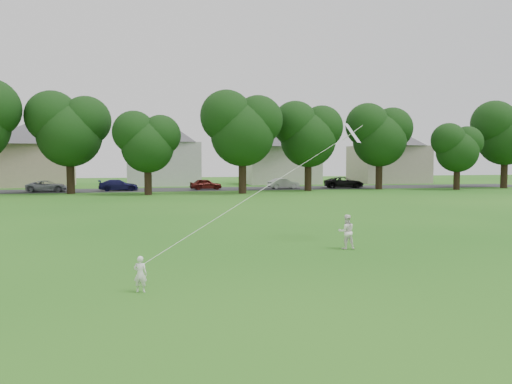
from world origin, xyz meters
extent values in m
plane|color=#1C5C15|center=(0.00, 0.00, 0.00)|extent=(160.00, 160.00, 0.00)
cube|color=#2D2D30|center=(0.00, 42.00, 0.01)|extent=(90.00, 7.00, 0.01)
imported|color=white|center=(-2.45, -1.46, 0.47)|extent=(0.39, 0.31, 0.94)
imported|color=white|center=(5.12, 3.18, 0.66)|extent=(0.68, 0.56, 1.31)
plane|color=white|center=(6.12, 5.05, 4.50)|extent=(1.05, 1.15, 0.81)
cylinder|color=white|center=(1.83, 1.80, 2.59)|extent=(0.01, 0.01, 11.42)
cylinder|color=black|center=(-9.52, 37.35, 1.95)|extent=(0.77, 0.77, 3.89)
cylinder|color=black|center=(-2.09, 34.23, 1.55)|extent=(0.71, 0.71, 3.09)
cylinder|color=black|center=(7.07, 34.19, 1.97)|extent=(0.78, 0.78, 3.95)
cylinder|color=black|center=(14.77, 36.79, 1.86)|extent=(0.76, 0.76, 3.72)
cylinder|color=black|center=(23.53, 37.77, 1.88)|extent=(0.76, 0.76, 3.75)
cylinder|color=black|center=(31.55, 34.99, 1.43)|extent=(0.69, 0.69, 2.87)
cylinder|color=black|center=(39.00, 36.71, 1.98)|extent=(0.78, 0.78, 3.96)
imported|color=#989AA6|center=(-12.35, 41.00, 0.59)|extent=(4.18, 1.96, 1.15)
imported|color=#161645|center=(-5.20, 41.00, 0.61)|extent=(4.32, 2.13, 1.21)
imported|color=#4E130F|center=(4.22, 41.00, 0.61)|extent=(3.65, 1.73, 1.21)
imported|color=#BABABA|center=(13.20, 41.00, 0.60)|extent=(3.67, 1.52, 1.18)
imported|color=black|center=(20.66, 41.00, 0.65)|extent=(4.87, 2.70, 1.29)
cube|color=#C7B095|center=(-16.00, 52.00, 2.61)|extent=(9.27, 6.94, 5.22)
pyramid|color=#4A484D|center=(-16.00, 52.00, 8.09)|extent=(13.38, 13.38, 2.87)
cube|color=silver|center=(0.00, 52.00, 2.78)|extent=(9.12, 7.60, 5.56)
pyramid|color=#4A484D|center=(0.00, 52.00, 8.62)|extent=(13.16, 13.16, 3.06)
cube|color=beige|center=(16.00, 52.00, 2.55)|extent=(9.67, 6.48, 5.09)
pyramid|color=#4A484D|center=(16.00, 52.00, 7.89)|extent=(13.95, 13.95, 2.80)
cube|color=#ADA08F|center=(32.00, 52.00, 2.65)|extent=(9.88, 7.59, 5.31)
pyramid|color=#4A484D|center=(32.00, 52.00, 8.23)|extent=(14.25, 14.25, 2.92)
camera|label=1|loc=(-2.27, -14.38, 3.41)|focal=35.00mm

